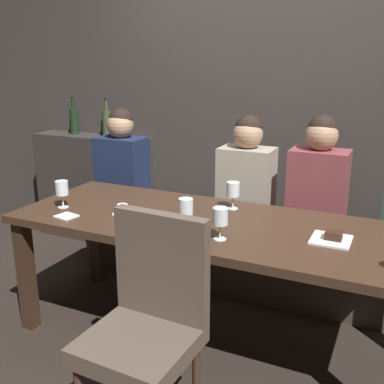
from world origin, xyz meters
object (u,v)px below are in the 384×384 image
(wine_glass_near_left, at_px, (220,217))
(espresso_cup, at_px, (123,211))
(diner_far_end, at_px, (318,183))
(banquette_bench, at_px, (245,258))
(diner_bearded, at_px, (246,177))
(wine_glass_far_right, at_px, (186,207))
(wine_bottle_pale_label, at_px, (107,123))
(wine_glass_center_back, at_px, (233,191))
(wine_bottle_dark_red, at_px, (74,120))
(chair_near_side, at_px, (149,315))
(diner_redhead, at_px, (122,164))
(wine_glass_center_front, at_px, (62,189))
(dining_table, at_px, (207,235))
(dessert_plate, at_px, (332,238))

(wine_glass_near_left, relative_size, espresso_cup, 1.37)
(diner_far_end, bearing_deg, banquette_bench, 179.11)
(diner_bearded, bearing_deg, wine_glass_far_right, -93.00)
(diner_far_end, distance_m, wine_bottle_pale_label, 1.91)
(diner_far_end, xyz_separation_m, wine_glass_center_back, (-0.41, -0.44, 0.01))
(banquette_bench, bearing_deg, espresso_cup, -120.21)
(diner_bearded, distance_m, espresso_cup, 0.94)
(banquette_bench, distance_m, wine_bottle_dark_red, 1.97)
(diner_bearded, xyz_separation_m, wine_glass_near_left, (0.17, -0.92, 0.03))
(banquette_bench, bearing_deg, chair_near_side, -88.32)
(banquette_bench, xyz_separation_m, diner_bearded, (-0.01, -0.01, 0.60))
(diner_redhead, distance_m, wine_glass_center_front, 0.84)
(diner_far_end, bearing_deg, espresso_cup, -139.28)
(chair_near_side, height_order, diner_redhead, diner_redhead)
(chair_near_side, relative_size, wine_glass_far_right, 5.98)
(diner_far_end, xyz_separation_m, wine_glass_near_left, (-0.30, -0.92, 0.02))
(dining_table, xyz_separation_m, espresso_cup, (-0.48, -0.12, 0.11))
(wine_bottle_dark_red, distance_m, wine_glass_center_back, 1.98)
(diner_bearded, xyz_separation_m, dessert_plate, (0.68, -0.70, -0.07))
(dining_table, height_order, wine_bottle_dark_red, wine_bottle_dark_red)
(dessert_plate, bearing_deg, banquette_bench, 133.31)
(wine_glass_center_front, bearing_deg, wine_bottle_dark_red, 125.67)
(diner_bearded, bearing_deg, wine_glass_center_back, -81.63)
(wine_bottle_dark_red, distance_m, wine_glass_far_right, 2.09)
(dessert_plate, bearing_deg, wine_bottle_dark_red, 156.16)
(diner_redhead, height_order, espresso_cup, diner_redhead)
(diner_redhead, height_order, diner_bearded, diner_redhead)
(banquette_bench, distance_m, wine_glass_center_front, 1.37)
(banquette_bench, bearing_deg, wine_bottle_dark_red, 168.42)
(diner_bearded, height_order, wine_glass_center_back, diner_bearded)
(dessert_plate, bearing_deg, wine_glass_near_left, -156.92)
(diner_far_end, bearing_deg, wine_glass_far_right, -121.44)
(dining_table, relative_size, wine_bottle_dark_red, 6.75)
(espresso_cup, bearing_deg, wine_bottle_pale_label, 128.02)
(banquette_bench, relative_size, wine_glass_center_front, 15.24)
(wine_glass_near_left, bearing_deg, wine_bottle_dark_red, 146.12)
(diner_far_end, height_order, wine_glass_center_back, diner_far_end)
(diner_bearded, bearing_deg, diner_far_end, 0.25)
(dining_table, distance_m, diner_bearded, 0.71)
(diner_redhead, xyz_separation_m, wine_glass_center_front, (0.12, -0.83, 0.03))
(wine_glass_center_back, bearing_deg, espresso_cup, -144.96)
(dining_table, bearing_deg, wine_glass_near_left, -53.83)
(banquette_bench, xyz_separation_m, wine_bottle_pale_label, (-1.39, 0.36, 0.84))
(espresso_cup, height_order, dessert_plate, espresso_cup)
(wine_glass_center_back, xyz_separation_m, dessert_plate, (0.61, -0.26, -0.10))
(dining_table, relative_size, diner_far_end, 2.68)
(chair_near_side, distance_m, diner_far_end, 1.50)
(banquette_bench, bearing_deg, dining_table, -90.00)
(wine_bottle_dark_red, distance_m, wine_glass_near_left, 2.31)
(wine_glass_far_right, distance_m, espresso_cup, 0.43)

